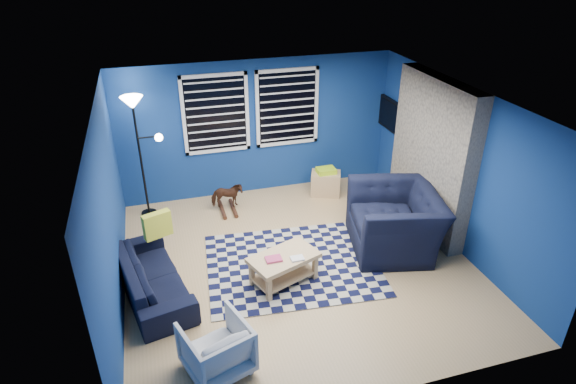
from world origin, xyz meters
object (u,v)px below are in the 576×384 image
(tv, at_px, (393,117))
(coffee_table, at_px, (284,263))
(armchair_big, at_px, (395,221))
(armchair_bent, at_px, (216,348))
(sofa, at_px, (152,277))
(floor_lamp, at_px, (136,120))
(cabinet, at_px, (326,183))
(rocking_horse, at_px, (227,196))

(tv, relative_size, coffee_table, 0.94)
(armchair_big, bearing_deg, armchair_bent, -48.60)
(armchair_big, bearing_deg, tv, 168.62)
(coffee_table, bearing_deg, tv, 40.50)
(sofa, xyz_separation_m, armchair_bent, (0.63, -1.57, 0.05))
(tv, relative_size, sofa, 0.54)
(floor_lamp, bearing_deg, sofa, -90.75)
(armchair_big, bearing_deg, cabinet, -155.50)
(rocking_horse, bearing_deg, coffee_table, -163.33)
(rocking_horse, relative_size, coffee_table, 0.52)
(tv, xyz_separation_m, sofa, (-4.55, -2.09, -1.13))
(rocking_horse, bearing_deg, floor_lamp, 84.21)
(coffee_table, bearing_deg, rocking_horse, 100.42)
(sofa, relative_size, armchair_big, 1.28)
(tv, bearing_deg, floor_lamp, 178.38)
(floor_lamp, bearing_deg, armchair_bent, -80.97)
(sofa, bearing_deg, armchair_bent, -169.98)
(tv, xyz_separation_m, coffee_table, (-2.78, -2.37, -1.08))
(tv, distance_m, floor_lamp, 4.53)
(coffee_table, bearing_deg, armchair_bent, -131.62)
(cabinet, bearing_deg, tv, 24.20)
(sofa, relative_size, armchair_bent, 2.65)
(tv, distance_m, armchair_bent, 5.46)
(tv, bearing_deg, armchair_big, -114.02)
(tv, distance_m, armchair_big, 2.37)
(floor_lamp, bearing_deg, armchair_big, -30.27)
(armchair_bent, relative_size, cabinet, 1.10)
(rocking_horse, bearing_deg, armchair_bent, 174.47)
(coffee_table, relative_size, floor_lamp, 0.50)
(armchair_bent, relative_size, rocking_horse, 1.26)
(armchair_bent, bearing_deg, sofa, -86.78)
(tv, distance_m, sofa, 5.13)
(armchair_bent, distance_m, cabinet, 4.46)
(rocking_horse, relative_size, cabinet, 0.87)
(armchair_bent, relative_size, floor_lamp, 0.33)
(rocking_horse, xyz_separation_m, coffee_table, (0.41, -2.22, 0.02))
(sofa, distance_m, armchair_bent, 1.69)
(tv, xyz_separation_m, floor_lamp, (-4.52, 0.13, 0.34))
(floor_lamp, bearing_deg, cabinet, -3.14)
(armchair_big, distance_m, coffee_table, 1.94)
(rocking_horse, height_order, coffee_table, rocking_horse)
(rocking_horse, xyz_separation_m, cabinet, (1.89, 0.11, -0.06))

